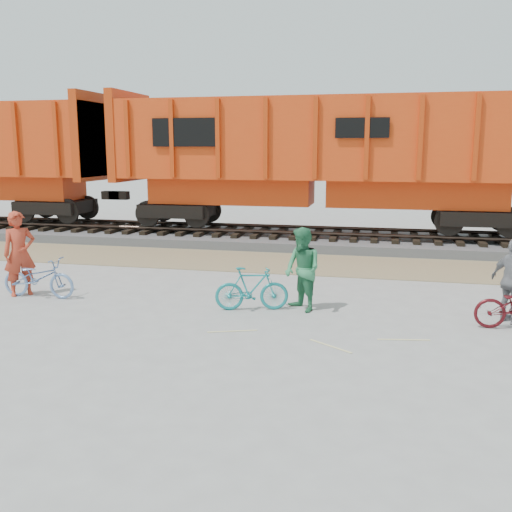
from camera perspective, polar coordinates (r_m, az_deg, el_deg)
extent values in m
plane|color=#9E9E99|center=(10.90, 3.84, -6.61)|extent=(120.00, 120.00, 0.00)
cube|color=#91815A|center=(16.19, 6.88, -0.86)|extent=(120.00, 3.00, 0.02)
cube|color=slate|center=(19.59, 7.96, 1.55)|extent=(120.00, 4.00, 0.30)
cube|color=black|center=(21.10, -9.91, 2.73)|extent=(0.22, 2.60, 0.12)
cube|color=black|center=(19.56, 7.97, 2.16)|extent=(0.22, 2.60, 0.12)
cylinder|color=#382821|center=(18.83, 7.80, 2.20)|extent=(120.00, 0.12, 0.12)
cylinder|color=#382821|center=(20.25, 8.16, 2.79)|extent=(120.00, 0.12, 0.12)
cube|color=#B3310B|center=(21.86, -15.68, 11.39)|extent=(0.30, 3.06, 3.10)
cube|color=black|center=(19.54, 6.36, 3.91)|extent=(11.20, 2.20, 0.80)
cube|color=red|center=(19.45, 6.41, 6.39)|extent=(11.76, 1.65, 0.90)
cube|color=red|center=(19.40, 6.52, 11.55)|extent=(14.00, 3.00, 2.60)
cube|color=#B3310B|center=(21.28, -12.53, 11.56)|extent=(0.30, 3.06, 3.10)
cube|color=black|center=(18.81, -7.15, 12.17)|extent=(2.20, 0.04, 0.90)
imported|color=#6B8CBD|center=(13.41, -20.91, -2.03)|extent=(1.70, 0.60, 0.89)
imported|color=teal|center=(11.54, -0.43, -3.29)|extent=(1.54, 0.80, 0.89)
imported|color=#B33620|center=(13.67, -22.57, 0.22)|extent=(0.80, 0.81, 1.88)
imported|color=#317F51|center=(11.46, 4.67, -1.36)|extent=(1.03, 1.04, 1.69)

